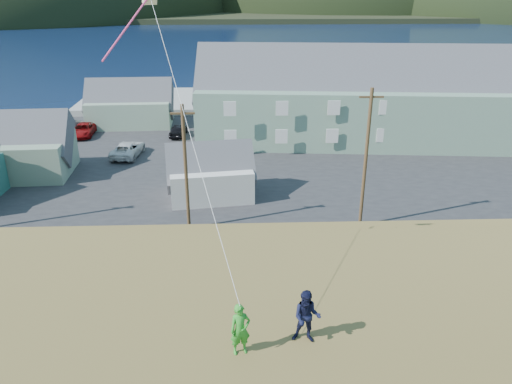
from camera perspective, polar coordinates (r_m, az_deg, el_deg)
The scene contains 15 objects.
ground at distance 34.28m, azimuth -6.30°, elevation -5.44°, with size 900.00×900.00×0.00m, color #0A1638.
grass_strip at distance 32.52m, azimuth -6.53°, elevation -7.06°, with size 110.00×8.00×0.10m, color #4C3D19.
waterfront_lot at distance 49.82m, azimuth -5.06°, elevation 4.04°, with size 72.00×36.00×0.12m, color #28282B.
wharf at distance 72.30m, azimuth -9.10°, elevation 10.25°, with size 26.00×14.00×0.90m, color gray.
far_shore at distance 360.34m, azimuth -2.76°, elevation 20.79°, with size 900.00×320.00×2.00m, color black.
far_hills at distance 311.46m, azimuth 4.18°, elevation 20.56°, with size 760.00×265.00×143.00m.
lodge at distance 54.75m, azimuth 12.11°, elevation 10.47°, with size 35.73×12.94×12.31m.
shed_palegreen_near at distance 48.94m, azimuth -25.86°, elevation 4.59°, with size 9.96×6.57×7.03m.
shed_white at distance 39.85m, azimuth -5.22°, elevation 2.19°, with size 7.44×5.44×5.47m.
shed_palegreen_far at distance 61.90m, azimuth -14.21°, elevation 9.70°, with size 10.29×6.06×6.81m.
utility_poles at distance 33.88m, azimuth -10.26°, elevation 3.06°, with size 28.27×0.24×9.88m.
parked_cars at distance 55.31m, azimuth -17.05°, elevation 5.92°, with size 24.80×12.82×1.58m.
kite_flyer_green at distance 13.51m, azimuth -1.81°, elevation -15.44°, with size 0.54×0.36×1.49m, color green.
kite_flyer_navy at distance 13.91m, azimuth 5.83°, elevation -14.02°, with size 0.77×0.60×1.58m, color black.
kite_rig at distance 18.17m, azimuth -12.29°, elevation 20.22°, with size 2.09×4.15×10.91m.
Camera 1 is at (2.61, -30.00, 16.39)m, focal length 35.00 mm.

